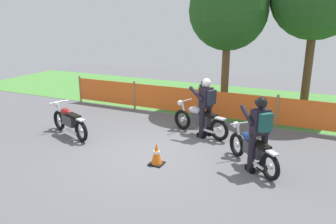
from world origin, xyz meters
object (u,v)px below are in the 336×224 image
Objects in this scene: rider_third at (260,130)px; motorcycle_third at (252,149)px; rider_lead at (206,104)px; motorcycle_lead at (200,120)px; motorcycle_trailing at (69,121)px; traffic_cone at (157,154)px.

motorcycle_third is at bearing 0.51° from rider_third.
motorcycle_third is 2.20m from rider_lead.
motorcycle_trailing is (-3.37, -1.66, -0.01)m from motorcycle_lead.
motorcycle_third is (1.80, -1.49, -0.02)m from motorcycle_lead.
rider_third is (1.75, -1.56, 0.00)m from rider_lead.
motorcycle_lead is 1.12× the size of rider_lead.
rider_third is at bearing -179.49° from motorcycle_third.
rider_third is at bearing 157.28° from rider_lead.
motorcycle_trailing is at bearing 45.35° from motorcycle_lead.
traffic_cone is (3.15, -0.64, -0.18)m from motorcycle_trailing.
rider_lead reaches higher than motorcycle_lead.
motorcycle_third is 0.84× the size of rider_third.
traffic_cone is at bearing 66.70° from motorcycle_third.
motorcycle_third is 2.18m from traffic_cone.
traffic_cone is (-2.01, -0.81, -0.17)m from motorcycle_third.
rider_third is 2.37m from traffic_cone.
motorcycle_lead is at bearing -132.54° from motorcycle_trailing.
motorcycle_lead is at bearing 84.70° from traffic_cone.
rider_third is (5.32, 0.03, 0.51)m from motorcycle_trailing.
rider_third is at bearing 17.23° from traffic_cone.
traffic_cone is at bearing 98.56° from rider_lead.
motorcycle_trailing is 1.29× the size of motorcycle_third.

